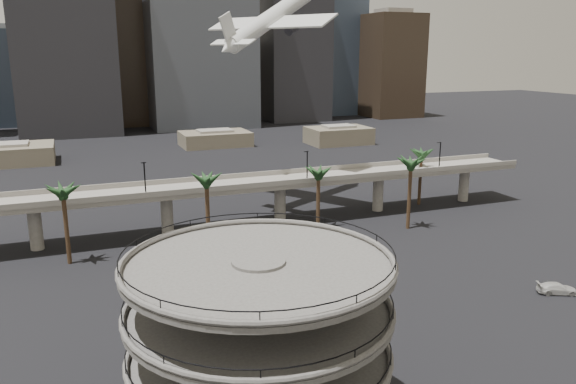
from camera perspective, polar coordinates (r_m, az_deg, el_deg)
name	(u,v)px	position (r m, az deg, el deg)	size (l,w,h in m)	color
ground	(369,380)	(60.90, 8.22, -18.39)	(700.00, 700.00, 0.00)	black
parking_ramp	(259,333)	(48.11, -2.92, -14.10)	(22.20, 22.20, 17.35)	#4F4C49
overpass	(225,190)	(105.76, -6.41, 0.17)	(130.00, 9.30, 14.70)	gray
palm_trees	(298,173)	(101.25, 1.04, 1.93)	(76.40, 18.40, 14.00)	#442F1D
low_buildings	(177,143)	(191.83, -11.24, 4.87)	(135.00, 27.50, 6.80)	#615947
skyline	(160,36)	(264.75, -12.87, 15.20)	(269.00, 86.00, 108.20)	gray
airborne_jet	(271,19)	(120.17, -1.72, 17.17)	(28.70, 27.73, 16.66)	silver
car_a	(222,329)	(68.52, -6.71, -13.69)	(1.76, 4.38, 1.49)	#B6331A
car_b	(349,299)	(76.16, 6.25, -10.74)	(1.51, 4.32, 1.42)	#242228
car_c	(557,288)	(87.06, 25.66, -8.81)	(2.15, 5.29, 1.53)	beige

